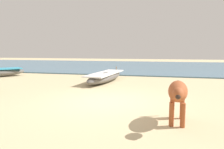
{
  "coord_description": "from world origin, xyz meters",
  "views": [
    {
      "loc": [
        1.94,
        -6.84,
        1.76
      ],
      "look_at": [
        -0.59,
        3.1,
        0.6
      ],
      "focal_mm": 33.19,
      "sensor_mm": 36.0,
      "label": 1
    }
  ],
  "objects": [
    {
      "name": "ground",
      "position": [
        0.0,
        0.0,
        0.0
      ],
      "size": [
        80.0,
        80.0,
        0.0
      ],
      "primitive_type": "plane",
      "color": "#CCB789"
    },
    {
      "name": "sea_water",
      "position": [
        0.0,
        17.56,
        0.04
      ],
      "size": [
        60.0,
        20.0,
        0.08
      ],
      "primitive_type": "cube",
      "color": "slate",
      "rests_on": "ground"
    },
    {
      "name": "fishing_boat_0",
      "position": [
        -1.37,
        4.63,
        0.29
      ],
      "size": [
        1.38,
        4.76,
        0.73
      ],
      "rotation": [
        0.0,
        0.0,
        1.51
      ],
      "color": "#5B5651",
      "rests_on": "ground"
    },
    {
      "name": "cow_adult_rust",
      "position": [
        2.27,
        -1.67,
        0.74
      ],
      "size": [
        0.52,
        1.6,
        1.04
      ],
      "rotation": [
        0.0,
        0.0,
        4.66
      ],
      "color": "#9E4C28",
      "rests_on": "ground"
    }
  ]
}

